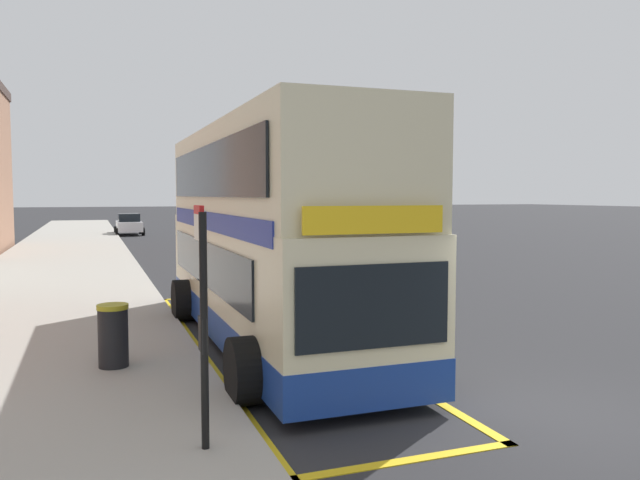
{
  "coord_description": "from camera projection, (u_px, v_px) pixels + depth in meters",
  "views": [
    {
      "loc": [
        -5.87,
        -6.56,
        3.04
      ],
      "look_at": [
        -0.72,
        7.42,
        1.96
      ],
      "focal_mm": 35.11,
      "sensor_mm": 36.0,
      "label": 1
    }
  ],
  "objects": [
    {
      "name": "ground_plane",
      "position": [
        193.0,
        244.0,
        38.33
      ],
      "size": [
        260.0,
        260.0,
        0.0
      ],
      "primitive_type": "plane",
      "color": "#28282B"
    },
    {
      "name": "pavement_near",
      "position": [
        70.0,
        247.0,
        35.92
      ],
      "size": [
        6.0,
        76.0,
        0.14
      ],
      "primitive_type": "cube",
      "color": "#A39E93",
      "rests_on": "ground"
    },
    {
      "name": "double_decker_bus",
      "position": [
        268.0,
        243.0,
        12.79
      ],
      "size": [
        3.19,
        10.2,
        4.4
      ],
      "color": "beige",
      "rests_on": "ground"
    },
    {
      "name": "bus_bay_markings",
      "position": [
        266.0,
        342.0,
        12.86
      ],
      "size": [
        2.94,
        12.38,
        0.01
      ],
      "color": "gold",
      "rests_on": "ground"
    },
    {
      "name": "bus_stop_sign",
      "position": [
        203.0,
        307.0,
        7.11
      ],
      "size": [
        0.09,
        0.51,
        2.78
      ],
      "color": "black",
      "rests_on": "pavement_near"
    },
    {
      "name": "parked_car_white_far",
      "position": [
        129.0,
        224.0,
        47.5
      ],
      "size": [
        2.09,
        4.2,
        1.62
      ],
      "rotation": [
        0.0,
        0.0,
        -0.04
      ],
      "color": "silver",
      "rests_on": "ground"
    },
    {
      "name": "parked_car_grey_kerbside",
      "position": [
        236.0,
        230.0,
        39.54
      ],
      "size": [
        2.09,
        4.2,
        1.62
      ],
      "rotation": [
        0.0,
        0.0,
        3.15
      ],
      "color": "slate",
      "rests_on": "ground"
    },
    {
      "name": "litter_bin",
      "position": [
        113.0,
        335.0,
        10.53
      ],
      "size": [
        0.52,
        0.52,
        1.06
      ],
      "color": "black",
      "rests_on": "pavement_near"
    }
  ]
}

